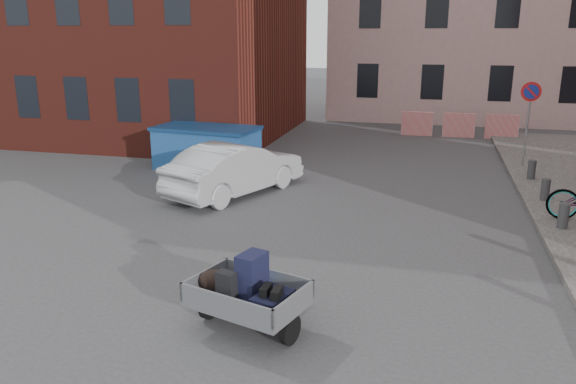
# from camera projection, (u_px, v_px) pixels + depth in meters

# --- Properties ---
(ground) EXTENTS (120.00, 120.00, 0.00)m
(ground) POSITION_uv_depth(u_px,v_px,m) (252.00, 266.00, 10.54)
(ground) COLOR #38383A
(ground) RESTS_ON ground
(far_building) EXTENTS (6.00, 6.00, 8.00)m
(far_building) POSITION_uv_depth(u_px,v_px,m) (53.00, 36.00, 34.72)
(far_building) COLOR maroon
(far_building) RESTS_ON ground
(no_parking_sign) EXTENTS (0.60, 0.09, 2.65)m
(no_parking_sign) POSITION_uv_depth(u_px,v_px,m) (529.00, 106.00, 17.39)
(no_parking_sign) COLOR gray
(no_parking_sign) RESTS_ON sidewalk
(bollards) EXTENTS (0.22, 9.02, 0.55)m
(bollards) POSITION_uv_depth(u_px,v_px,m) (563.00, 216.00, 12.16)
(bollards) COLOR #3A3A3D
(bollards) RESTS_ON sidewalk
(barriers) EXTENTS (4.70, 0.18, 1.00)m
(barriers) POSITION_uv_depth(u_px,v_px,m) (459.00, 125.00, 23.37)
(barriers) COLOR red
(barriers) RESTS_ON ground
(trailer) EXTENTS (1.85, 1.97, 1.20)m
(trailer) POSITION_uv_depth(u_px,v_px,m) (247.00, 292.00, 8.11)
(trailer) COLOR black
(trailer) RESTS_ON ground
(dumpster) EXTENTS (3.41, 2.04, 1.36)m
(dumpster) POSITION_uv_depth(u_px,v_px,m) (207.00, 148.00, 17.90)
(dumpster) COLOR #1E4E92
(dumpster) RESTS_ON ground
(silver_car) EXTENTS (3.02, 4.47, 1.40)m
(silver_car) POSITION_uv_depth(u_px,v_px,m) (235.00, 169.00, 15.08)
(silver_car) COLOR #A6A8AD
(silver_car) RESTS_ON ground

